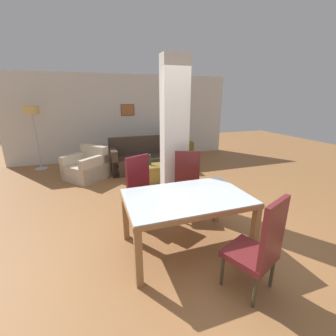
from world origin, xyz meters
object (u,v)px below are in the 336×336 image
dining_chair_far_right (187,183)px  bottle (150,161)px  coffee_table (157,172)px  dining_table (187,206)px  tv_screen (177,135)px  dining_chair_far_left (142,189)px  armchair (87,168)px  tv_stand (177,149)px  dining_chair_near_right (260,246)px  sofa (145,159)px  floor_lamp (32,116)px

dining_chair_far_right → bottle: 1.82m
dining_chair_far_right → coffee_table: size_ratio=1.56×
dining_table → tv_screen: 5.16m
dining_table → dining_chair_far_left: 0.97m
armchair → tv_stand: bearing=-105.4°
coffee_table → tv_screen: tv_screen is taller
bottle → dining_chair_near_right: bearing=-86.8°
dining_chair_far_left → dining_chair_near_right: 1.99m
dining_chair_far_right → sofa: bearing=-64.2°
dining_table → dining_chair_far_right: (0.40, 0.91, -0.05)m
dining_chair_far_right → sofa: dining_chair_far_right is taller
sofa → dining_table: bearing=85.3°
dining_chair_far_left → bottle: (0.60, 1.84, -0.07)m
dining_chair_far_right → armchair: dining_chair_far_right is taller
dining_chair_near_right → armchair: size_ratio=0.94×
sofa → bottle: (-0.10, -0.93, 0.20)m
dining_chair_far_left → floor_lamp: bearing=-84.5°
dining_chair_far_left → tv_stand: dining_chair_far_left is taller
dining_table → dining_chair_far_left: bearing=114.6°
coffee_table → armchair: bearing=156.9°
dining_chair_far_right → tv_screen: dining_chair_far_right is taller
coffee_table → dining_chair_near_right: bearing=-89.4°
armchair → coffee_table: (1.66, -0.71, -0.08)m
dining_chair_far_left → armchair: 2.66m
dining_chair_near_right → tv_stand: dining_chair_near_right is taller
dining_chair_far_left → dining_chair_near_right: size_ratio=1.00×
coffee_table → bottle: 0.34m
dining_table → bottle: bearing=85.8°
dining_chair_near_right → tv_stand: (1.33, 5.80, -0.33)m
tv_stand → floor_lamp: (-4.30, -0.22, 1.28)m
armchair → tv_stand: size_ratio=1.02×
dining_chair_near_right → dining_chair_far_right: bearing=66.9°
dining_chair_far_left → dining_chair_far_right: 0.80m
dining_chair_near_right → tv_screen: size_ratio=1.30×
dining_chair_near_right → bottle: size_ratio=4.20×
coffee_table → floor_lamp: bearing=146.1°
dining_table → armchair: size_ratio=1.36×
tv_screen → dining_chair_far_right: bearing=56.0°
dining_table → floor_lamp: 5.38m
armchair → floor_lamp: size_ratio=0.66×
armchair → dining_chair_near_right: bearing=159.9°
dining_chair_near_right → bottle: 3.67m
dining_table → dining_chair_far_right: bearing=66.3°
dining_chair_near_right → floor_lamp: 6.40m
dining_chair_near_right → armchair: (-1.70, 4.31, -0.29)m
armchair → tv_screen: 3.40m
tv_stand → dining_chair_near_right: bearing=-102.9°
coffee_table → tv_screen: size_ratio=0.84×
armchair → dining_table: bearing=159.4°
sofa → coffee_table: (0.06, -0.99, -0.10)m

